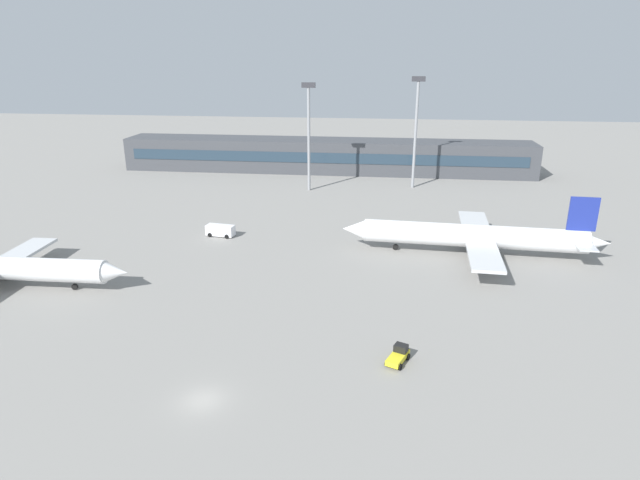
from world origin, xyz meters
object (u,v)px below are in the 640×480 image
object	(u,v)px
airplane_near	(0,268)
floodlight_tower_west	(416,125)
service_van_white	(221,230)
airplane_mid	(471,236)
baggage_tug_yellow	(399,355)
floodlight_tower_east	(309,129)

from	to	relation	value
airplane_near	floodlight_tower_west	distance (m)	93.01
service_van_white	airplane_near	bearing A→B (deg)	-133.47
floodlight_tower_west	airplane_mid	bearing A→B (deg)	-80.77
airplane_near	airplane_mid	size ratio (longest dim) A/B	0.88
airplane_near	airplane_mid	world-z (taller)	airplane_mid
airplane_mid	floodlight_tower_west	bearing A→B (deg)	99.23
baggage_tug_yellow	airplane_mid	bearing A→B (deg)	70.49
baggage_tug_yellow	airplane_near	bearing A→B (deg)	166.92
floodlight_tower_east	service_van_white	bearing A→B (deg)	-107.01
airplane_mid	baggage_tug_yellow	size ratio (longest dim) A/B	11.12
floodlight_tower_west	airplane_near	bearing A→B (deg)	-131.73
airplane_mid	baggage_tug_yellow	distance (m)	37.16
airplane_mid	floodlight_tower_east	size ratio (longest dim) A/B	1.70
baggage_tug_yellow	floodlight_tower_west	bearing A→B (deg)	86.68
airplane_mid	floodlight_tower_east	bearing A→B (deg)	128.90
airplane_mid	baggage_tug_yellow	world-z (taller)	airplane_mid
floodlight_tower_west	floodlight_tower_east	world-z (taller)	floodlight_tower_west
floodlight_tower_east	airplane_near	bearing A→B (deg)	-119.74
airplane_mid	airplane_near	bearing A→B (deg)	-162.46
service_van_white	floodlight_tower_east	bearing A→B (deg)	72.99
floodlight_tower_east	airplane_mid	bearing A→B (deg)	-51.10
baggage_tug_yellow	floodlight_tower_east	world-z (taller)	floodlight_tower_east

